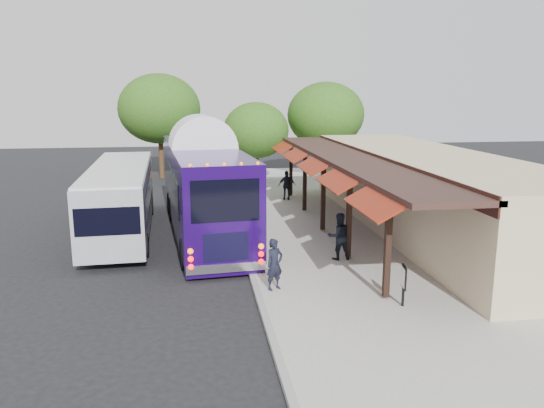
{
  "coord_description": "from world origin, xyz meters",
  "views": [
    {
      "loc": [
        -1.74,
        -18.33,
        6.23
      ],
      "look_at": [
        1.26,
        2.38,
        1.8
      ],
      "focal_mm": 35.0,
      "sensor_mm": 36.0,
      "label": 1
    }
  ],
  "objects_px": {
    "ped_c": "(287,185)",
    "sign_board": "(404,279)",
    "ped_d": "(239,177)",
    "coach_bus": "(203,184)",
    "city_bus": "(121,196)",
    "ped_a": "(275,264)",
    "ped_b": "(339,236)"
  },
  "relations": [
    {
      "from": "coach_bus",
      "to": "city_bus",
      "type": "bearing_deg",
      "value": 165.84
    },
    {
      "from": "coach_bus",
      "to": "ped_a",
      "type": "distance_m",
      "value": 8.18
    },
    {
      "from": "ped_b",
      "to": "ped_c",
      "type": "xyz_separation_m",
      "value": [
        0.0,
        11.19,
        -0.04
      ]
    },
    {
      "from": "city_bus",
      "to": "ped_a",
      "type": "relative_size",
      "value": 6.99
    },
    {
      "from": "ped_d",
      "to": "sign_board",
      "type": "height_order",
      "value": "ped_d"
    },
    {
      "from": "city_bus",
      "to": "ped_d",
      "type": "distance_m",
      "value": 10.32
    },
    {
      "from": "coach_bus",
      "to": "ped_d",
      "type": "bearing_deg",
      "value": 69.7
    },
    {
      "from": "ped_a",
      "to": "ped_c",
      "type": "distance_m",
      "value": 14.18
    },
    {
      "from": "ped_d",
      "to": "coach_bus",
      "type": "bearing_deg",
      "value": 63.88
    },
    {
      "from": "ped_a",
      "to": "ped_b",
      "type": "height_order",
      "value": "ped_b"
    },
    {
      "from": "ped_a",
      "to": "sign_board",
      "type": "relative_size",
      "value": 1.35
    },
    {
      "from": "ped_a",
      "to": "ped_b",
      "type": "relative_size",
      "value": 0.93
    },
    {
      "from": "ped_b",
      "to": "ped_d",
      "type": "height_order",
      "value": "ped_d"
    },
    {
      "from": "coach_bus",
      "to": "sign_board",
      "type": "relative_size",
      "value": 10.9
    },
    {
      "from": "coach_bus",
      "to": "ped_c",
      "type": "bearing_deg",
      "value": 45.91
    },
    {
      "from": "city_bus",
      "to": "ped_b",
      "type": "bearing_deg",
      "value": -36.55
    },
    {
      "from": "sign_board",
      "to": "ped_d",
      "type": "bearing_deg",
      "value": 110.37
    },
    {
      "from": "city_bus",
      "to": "ped_d",
      "type": "relative_size",
      "value": 6.28
    },
    {
      "from": "ped_a",
      "to": "sign_board",
      "type": "xyz_separation_m",
      "value": [
        3.47,
        -1.86,
        0.0
      ]
    },
    {
      "from": "ped_c",
      "to": "sign_board",
      "type": "distance_m",
      "value": 15.77
    },
    {
      "from": "coach_bus",
      "to": "ped_c",
      "type": "height_order",
      "value": "coach_bus"
    },
    {
      "from": "ped_d",
      "to": "ped_a",
      "type": "bearing_deg",
      "value": 77.6
    },
    {
      "from": "ped_c",
      "to": "ped_d",
      "type": "relative_size",
      "value": 0.92
    },
    {
      "from": "city_bus",
      "to": "ped_d",
      "type": "xyz_separation_m",
      "value": [
        6.0,
        8.38,
        -0.62
      ]
    },
    {
      "from": "coach_bus",
      "to": "city_bus",
      "type": "height_order",
      "value": "coach_bus"
    },
    {
      "from": "city_bus",
      "to": "ped_a",
      "type": "bearing_deg",
      "value": -58.62
    },
    {
      "from": "ped_c",
      "to": "ped_d",
      "type": "xyz_separation_m",
      "value": [
        -2.5,
        2.84,
        0.07
      ]
    },
    {
      "from": "coach_bus",
      "to": "sign_board",
      "type": "bearing_deg",
      "value": -65.81
    },
    {
      "from": "city_bus",
      "to": "ped_b",
      "type": "xyz_separation_m",
      "value": [
        8.5,
        -5.66,
        -0.65
      ]
    },
    {
      "from": "ped_a",
      "to": "ped_c",
      "type": "xyz_separation_m",
      "value": [
        2.8,
        13.9,
        0.02
      ]
    },
    {
      "from": "ped_c",
      "to": "sign_board",
      "type": "relative_size",
      "value": 1.38
    },
    {
      "from": "ped_a",
      "to": "city_bus",
      "type": "bearing_deg",
      "value": 96.37
    }
  ]
}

